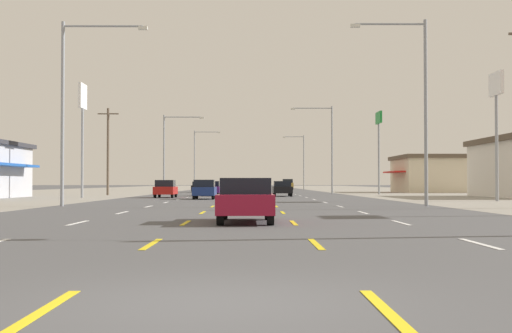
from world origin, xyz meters
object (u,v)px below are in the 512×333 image
(hatchback_inner_left_near, at_px, (205,189))
(streetlight_left_row_2, at_px, (197,155))
(pole_sign_right_row_1, at_px, (496,101))
(streetlight_right_row_2, at_px, (302,158))
(streetlight_left_row_0, at_px, (72,98))
(pole_sign_left_row_1, at_px, (83,110))
(streetlight_right_row_0, at_px, (418,98))
(streetlight_right_row_1, at_px, (328,142))
(sedan_center_turn_nearest, at_px, (246,199))
(sedan_inner_right_midfar, at_px, (282,188))
(pole_sign_right_row_2, at_px, (379,130))
(streetlight_left_row_1, at_px, (169,147))
(hatchback_far_left_mid, at_px, (166,189))
(suv_far_right_farthest, at_px, (287,184))
(sedan_inner_left_far, at_px, (211,188))
(sedan_far_left_farther, at_px, (199,187))

(hatchback_inner_left_near, bearing_deg, streetlight_left_row_2, 95.08)
(pole_sign_right_row_1, relative_size, streetlight_right_row_2, 0.91)
(pole_sign_right_row_1, relative_size, streetlight_left_row_0, 0.89)
(pole_sign_left_row_1, bearing_deg, streetlight_right_row_0, -41.45)
(hatchback_inner_left_near, distance_m, pole_sign_left_row_1, 14.01)
(streetlight_right_row_1, height_order, streetlight_left_row_2, streetlight_left_row_2)
(sedan_center_turn_nearest, xyz_separation_m, streetlight_right_row_1, (9.42, 58.84, 5.43))
(pole_sign_right_row_1, relative_size, streetlight_left_row_2, 0.83)
(sedan_inner_right_midfar, relative_size, pole_sign_right_row_1, 0.49)
(pole_sign_right_row_1, distance_m, streetlight_left_row_2, 82.06)
(pole_sign_right_row_2, bearing_deg, streetlight_left_row_1, 166.30)
(streetlight_left_row_2, bearing_deg, streetlight_right_row_1, -66.16)
(hatchback_far_left_mid, relative_size, suv_far_right_farthest, 0.80)
(streetlight_right_row_0, bearing_deg, streetlight_left_row_0, 180.00)
(hatchback_far_left_mid, bearing_deg, hatchback_inner_left_near, -54.93)
(pole_sign_left_row_1, bearing_deg, streetlight_left_row_1, 77.88)
(sedan_inner_right_midfar, xyz_separation_m, streetlight_left_row_0, (-13.01, -27.24, 5.27))
(pole_sign_right_row_2, bearing_deg, sedan_center_turn_nearest, -105.31)
(sedan_inner_left_far, distance_m, pole_sign_right_row_1, 29.49)
(pole_sign_right_row_1, bearing_deg, streetlight_left_row_1, 128.99)
(streetlight_right_row_1, bearing_deg, streetlight_right_row_2, 89.80)
(hatchback_far_left_mid, relative_size, streetlight_right_row_2, 0.39)
(streetlight_right_row_0, bearing_deg, hatchback_far_left_mid, 128.08)
(pole_sign_left_row_1, bearing_deg, sedan_inner_right_midfar, 18.49)
(pole_sign_left_row_1, height_order, pole_sign_right_row_1, pole_sign_left_row_1)
(streetlight_right_row_2, bearing_deg, streetlight_left_row_2, 180.00)
(streetlight_left_row_2, bearing_deg, hatchback_far_left_mid, -87.80)
(sedan_inner_left_far, xyz_separation_m, streetlight_left_row_1, (-6.01, 14.37, 4.84))
(suv_far_right_farthest, height_order, pole_sign_right_row_1, pole_sign_right_row_1)
(streetlight_right_row_1, bearing_deg, sedan_inner_left_far, -132.58)
(hatchback_far_left_mid, xyz_separation_m, pole_sign_left_row_1, (-7.26, -0.22, 6.88))
(sedan_inner_left_far, height_order, pole_sign_right_row_2, pole_sign_right_row_2)
(sedan_inner_right_midfar, bearing_deg, suv_far_right_farthest, 86.42)
(streetlight_left_row_1, distance_m, streetlight_right_row_2, 47.71)
(streetlight_left_row_0, bearing_deg, sedan_inner_right_midfar, 64.48)
(streetlight_left_row_2, bearing_deg, streetlight_right_row_0, -77.46)
(hatchback_inner_left_near, relative_size, streetlight_right_row_1, 0.37)
(streetlight_left_row_0, bearing_deg, pole_sign_right_row_2, 57.14)
(sedan_inner_left_far, xyz_separation_m, pole_sign_right_row_1, (21.31, -19.39, 6.30))
(hatchback_far_left_mid, height_order, streetlight_left_row_0, streetlight_left_row_0)
(sedan_inner_right_midfar, bearing_deg, streetlight_right_row_2, 83.90)
(streetlight_right_row_2, bearing_deg, suv_far_right_farthest, -171.61)
(sedan_far_left_farther, height_order, streetlight_left_row_0, streetlight_left_row_0)
(pole_sign_left_row_1, distance_m, streetlight_right_row_1, 32.79)
(streetlight_left_row_1, bearing_deg, streetlight_left_row_2, 90.08)
(pole_sign_right_row_1, bearing_deg, pole_sign_right_row_2, 96.23)
(pole_sign_left_row_1, xyz_separation_m, streetlight_left_row_1, (4.79, 22.30, -2.06))
(suv_far_right_farthest, bearing_deg, hatchback_inner_left_near, -98.38)
(streetlight_right_row_0, height_order, streetlight_left_row_2, streetlight_left_row_2)
(streetlight_right_row_0, distance_m, streetlight_right_row_2, 87.20)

